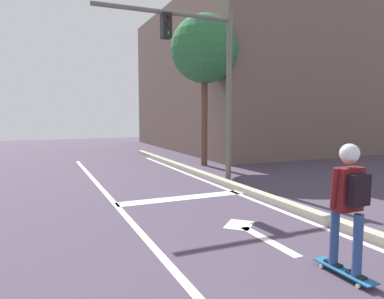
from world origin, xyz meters
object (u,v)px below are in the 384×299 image
roadside_tree (205,50)px  skater (349,193)px  skateboard (344,271)px  traffic_signal_mast (203,65)px

roadside_tree → skater: bearing=-105.5°
skateboard → skater: skater is taller
skateboard → roadside_tree: (2.50, 9.01, 4.27)m
skateboard → skater: 0.97m
skater → roadside_tree: roadside_tree is taller
skater → traffic_signal_mast: traffic_signal_mast is taller
skateboard → traffic_signal_mast: (0.95, 5.97, 3.26)m
traffic_signal_mast → skateboard: bearing=-99.1°
skateboard → traffic_signal_mast: 6.86m
skater → skateboard: bearing=89.8°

